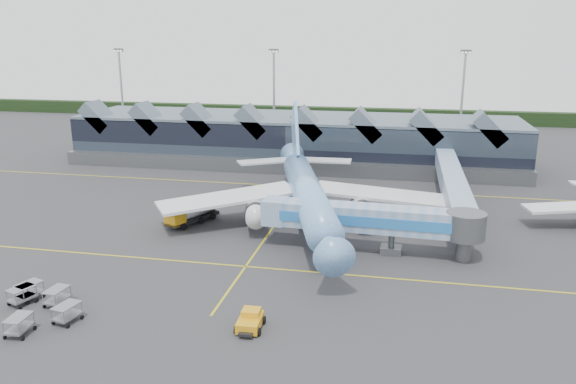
% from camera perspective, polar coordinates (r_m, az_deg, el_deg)
% --- Properties ---
extents(ground, '(260.00, 260.00, 0.00)m').
position_cam_1_polar(ground, '(71.80, -2.59, -5.12)').
color(ground, '#2E2D30').
rests_on(ground, ground).
extents(taxi_stripes, '(120.00, 60.00, 0.01)m').
position_cam_1_polar(taxi_stripes, '(80.98, -0.87, -2.68)').
color(taxi_stripes, gold).
rests_on(taxi_stripes, ground).
extents(tree_line_far, '(260.00, 4.00, 4.00)m').
position_cam_1_polar(tree_line_far, '(177.44, 6.15, 7.87)').
color(tree_line_far, black).
rests_on(tree_line_far, ground).
extents(terminal, '(90.00, 22.25, 12.52)m').
position_cam_1_polar(terminal, '(116.35, 0.64, 5.40)').
color(terminal, black).
rests_on(terminal, ground).
extents(light_masts, '(132.40, 42.56, 22.45)m').
position_cam_1_polar(light_masts, '(128.64, 13.64, 9.37)').
color(light_masts, '#9B9EA3').
rests_on(light_masts, ground).
extents(main_airliner, '(40.30, 47.34, 15.48)m').
position_cam_1_polar(main_airliner, '(78.18, 1.89, 0.13)').
color(main_airliner, '#5E84BF').
rests_on(main_airliner, ground).
extents(jet_bridge, '(26.51, 5.07, 5.95)m').
position_cam_1_polar(jet_bridge, '(67.86, 9.61, -2.89)').
color(jet_bridge, '#7295BE').
rests_on(jet_bridge, ground).
extents(fuel_truck, '(5.64, 8.87, 3.07)m').
position_cam_1_polar(fuel_truck, '(79.69, -9.56, -1.91)').
color(fuel_truck, black).
rests_on(fuel_truck, ground).
extents(pushback_tug, '(2.45, 3.74, 1.61)m').
position_cam_1_polar(pushback_tug, '(51.59, -3.87, -12.93)').
color(pushback_tug, orange).
rests_on(pushback_tug, ground).
extents(baggage_carts, '(8.64, 9.00, 1.73)m').
position_cam_1_polar(baggage_carts, '(58.95, -23.96, -10.26)').
color(baggage_carts, gray).
rests_on(baggage_carts, ground).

